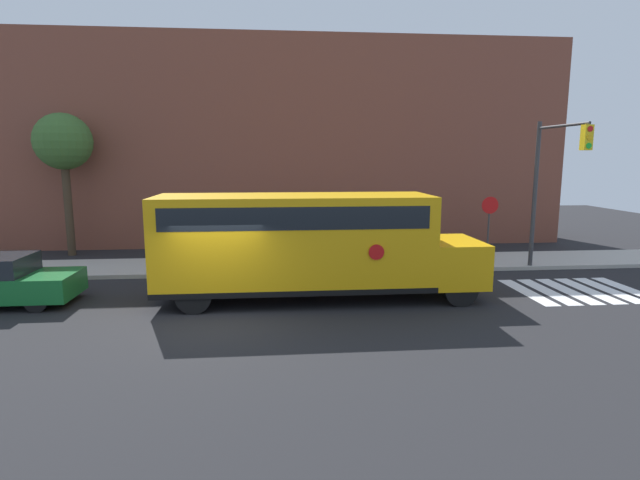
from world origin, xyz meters
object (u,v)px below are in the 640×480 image
object	(u,v)px
school_bus	(306,241)
traffic_light	(550,174)
stop_sign	(489,221)
tree_near_sidewalk	(63,144)

from	to	relation	value
school_bus	traffic_light	distance (m)	9.47
school_bus	stop_sign	xyz separation A→B (m)	(7.55, 4.17, -0.01)
traffic_light	tree_near_sidewalk	size ratio (longest dim) A/B	0.91
stop_sign	traffic_light	bearing A→B (deg)	-51.02
school_bus	stop_sign	distance (m)	8.63
stop_sign	tree_near_sidewalk	distance (m)	18.17
stop_sign	traffic_light	xyz separation A→B (m)	(1.41, -1.74, 1.89)
school_bus	traffic_light	xyz separation A→B (m)	(8.96, 2.43, 1.88)
stop_sign	tree_near_sidewalk	bearing A→B (deg)	167.73
traffic_light	tree_near_sidewalk	bearing A→B (deg)	163.64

